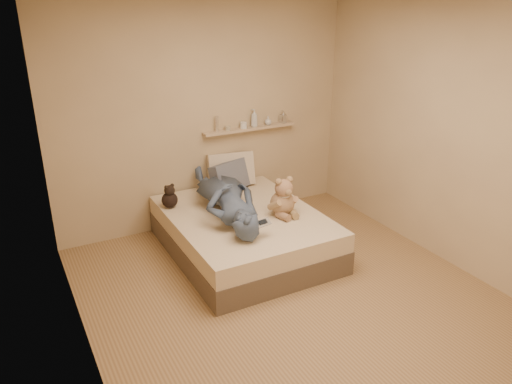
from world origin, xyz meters
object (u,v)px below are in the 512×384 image
pillow_cream (231,169)px  wall_shelf (250,129)px  bed (244,233)px  person (227,197)px  teddy_bear (283,200)px  game_console (262,223)px  pillow_grey (230,176)px  dark_plush (170,198)px

pillow_cream → wall_shelf: 0.55m
bed → person: bearing=149.6°
teddy_bear → game_console: bearing=-141.6°
pillow_cream → person: 0.84m
teddy_bear → person: (-0.51, 0.31, 0.01)m
pillow_grey → person: bearing=-118.5°
bed → person: 0.45m
game_console → teddy_bear: size_ratio=0.43×
teddy_bear → person: teddy_bear is taller
teddy_bear → dark_plush: teddy_bear is taller
teddy_bear → pillow_grey: 0.93m
game_console → teddy_bear: 0.57m
pillow_cream → wall_shelf: (0.30, 0.08, 0.45)m
game_console → teddy_bear: teddy_bear is taller
bed → teddy_bear: bearing=-32.1°
game_console → pillow_cream: bearing=76.5°
pillow_cream → person: size_ratio=0.36×
teddy_bear → dark_plush: (-0.99, 0.75, -0.06)m
game_console → pillow_cream: (0.34, 1.41, 0.04)m
pillow_grey → person: person is taller
game_console → bed: bearing=81.2°
bed → person: (-0.15, 0.09, 0.41)m
dark_plush → pillow_cream: bearing=18.8°
teddy_bear → wall_shelf: size_ratio=0.36×
person → pillow_grey: bearing=-108.8°
dark_plush → person: person is taller
pillow_grey → wall_shelf: size_ratio=0.42×
game_console → wall_shelf: 1.69m
bed → wall_shelf: bearing=58.8°
pillow_grey → person: (-0.33, -0.60, 0.01)m
person → wall_shelf: (0.70, 0.82, 0.47)m
bed → teddy_bear: size_ratio=4.44×
person → pillow_cream: bearing=-108.8°
person → wall_shelf: bearing=-121.0°
game_console → dark_plush: bearing=116.1°
pillow_grey → person: 0.68m
game_console → wall_shelf: size_ratio=0.15×
pillow_grey → wall_shelf: (0.38, 0.22, 0.48)m
game_console → pillow_grey: size_ratio=0.37×
pillow_cream → person: (-0.40, -0.74, -0.02)m
pillow_cream → pillow_grey: 0.16m
teddy_bear → person: bearing=148.4°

